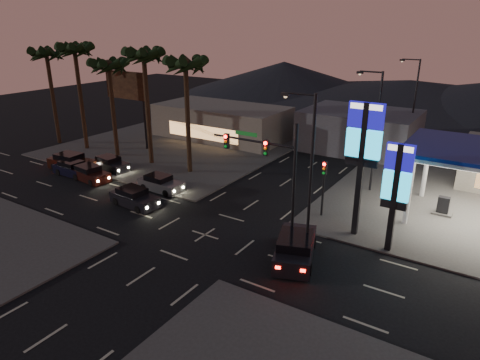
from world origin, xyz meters
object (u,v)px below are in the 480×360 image
Objects in this scene: traffic_signal_mast at (270,163)px; car_lane_a_front at (134,198)px; car_lane_b_front at (160,184)px; suv_station at (295,248)px; car_lane_b_rear at (71,162)px; car_lane_a_rear at (73,169)px; pylon_sign_short at (397,182)px; pylon_sign_tall at (363,144)px; car_lane_b_mid at (110,164)px; car_lane_a_mid at (90,174)px.

traffic_signal_mast is 12.34m from car_lane_a_front.
suv_station is at bearing -15.48° from car_lane_b_front.
car_lane_a_front is 11.99m from car_lane_b_rear.
traffic_signal_mast is 1.90× the size of car_lane_a_rear.
traffic_signal_mast reaches higher than car_lane_b_rear.
car_lane_b_rear reaches higher than car_lane_a_rear.
car_lane_b_rear is at bearing 147.80° from car_lane_a_rear.
car_lane_b_front is at bearing -179.97° from pylon_sign_short.
pylon_sign_tall is 25.09m from car_lane_b_mid.
car_lane_a_mid is 0.79× the size of suv_station.
pylon_sign_tall is 2.09× the size of car_lane_b_mid.
car_lane_a_front is (-11.42, -1.00, -4.58)m from traffic_signal_mast.
car_lane_b_mid is 23.09m from suv_station.
suv_station is (24.24, -2.55, 0.16)m from car_lane_a_rear.
car_lane_a_front is at bearing -169.34° from pylon_sign_short.
traffic_signal_mast is 1.86× the size of car_lane_b_mid.
pylon_sign_short is 0.88× the size of traffic_signal_mast.
car_lane_b_rear reaches higher than car_lane_a_front.
traffic_signal_mast is (-7.24, -2.51, 0.57)m from pylon_sign_short.
car_lane_a_mid is 2.46m from car_lane_a_rear.
pylon_sign_tall is 17.73m from car_lane_a_front.
suv_station reaches higher than car_lane_a_mid.
car_lane_b_rear is at bearing 172.20° from suv_station.
car_lane_b_front is 0.76× the size of suv_station.
pylon_sign_short is at bearing 3.53° from car_lane_a_mid.
pylon_sign_tall reaches higher than suv_station.
car_lane_a_mid is at bearing -176.47° from pylon_sign_short.
car_lane_b_rear is (-11.13, -0.53, 0.11)m from car_lane_b_front.
car_lane_b_rear is at bearing 165.66° from car_lane_a_front.
car_lane_a_mid is at bearing -173.71° from pylon_sign_tall.
suv_station is (25.81, -3.53, 0.06)m from car_lane_b_rear.
car_lane_b_front is 11.14m from car_lane_b_rear.
car_lane_a_rear is at bearing 177.83° from car_lane_a_mid.
pylon_sign_short is at bearing -21.80° from pylon_sign_tall.
car_lane_a_mid is 1.01× the size of car_lane_b_mid.
car_lane_a_mid reaches higher than car_lane_b_front.
pylon_sign_tall reaches higher than car_lane_a_front.
pylon_sign_short is at bearing -2.81° from car_lane_b_mid.
car_lane_a_front is at bearing -175.00° from traffic_signal_mast.
car_lane_a_mid is 1.04× the size of car_lane_b_front.
car_lane_b_mid is at bearing 179.24° from pylon_sign_tall.
car_lane_a_rear is (-28.72, -1.52, -4.03)m from pylon_sign_short.
pylon_sign_short is 30.54m from car_lane_b_rear.
pylon_sign_short is 1.67× the size of car_lane_a_rear.
car_lane_a_mid is at bearing -167.26° from car_lane_b_front.
pylon_sign_short is 1.68× the size of car_lane_b_front.
traffic_signal_mast is 1.81× the size of car_lane_a_front.
pylon_sign_tall is 3.20m from pylon_sign_short.
car_lane_a_rear is at bearing 177.37° from traffic_signal_mast.
pylon_sign_tall is 6.02m from traffic_signal_mast.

